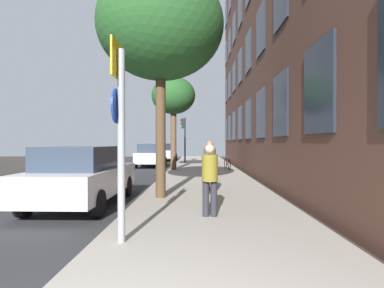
{
  "coord_description": "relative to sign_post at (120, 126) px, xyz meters",
  "views": [
    {
      "loc": [
        0.72,
        -1.78,
        1.74
      ],
      "look_at": [
        0.5,
        11.46,
        1.67
      ],
      "focal_mm": 28.84,
      "sensor_mm": 36.0,
      "label": 1
    }
  ],
  "objects": [
    {
      "name": "pedestrian_1",
      "position": [
        1.64,
        4.57,
        -0.93
      ],
      "size": [
        0.44,
        0.44,
        1.67
      ],
      "color": "olive",
      "rests_on": "sidewalk"
    },
    {
      "name": "sidewalk",
      "position": [
        1.63,
        11.81,
        -1.95
      ],
      "size": [
        4.2,
        38.0,
        0.12
      ],
      "primitive_type": "cube",
      "color": "#9E9389",
      "rests_on": "ground"
    },
    {
      "name": "bicycle_3",
      "position": [
        3.06,
        13.54,
        -1.52
      ],
      "size": [
        0.42,
        1.72,
        0.94
      ],
      "color": "black",
      "rests_on": "sidewalk"
    },
    {
      "name": "car_1",
      "position": [
        -2.01,
        16.7,
        -1.16
      ],
      "size": [
        2.01,
        4.18,
        1.62
      ],
      "color": "silver",
      "rests_on": "road_asphalt"
    },
    {
      "name": "building_facade",
      "position": [
        4.22,
        11.31,
        5.63
      ],
      "size": [
        0.56,
        27.0,
        15.22
      ],
      "color": "#513328",
      "rests_on": "ground"
    },
    {
      "name": "bicycle_1",
      "position": [
        1.83,
        8.93,
        -1.52
      ],
      "size": [
        0.52,
        1.61,
        0.93
      ],
      "color": "black",
      "rests_on": "sidewalk"
    },
    {
      "name": "tree_near",
      "position": [
        0.18,
        4.08,
        3.13
      ],
      "size": [
        3.71,
        3.71,
        6.62
      ],
      "color": "#4C3823",
      "rests_on": "sidewalk"
    },
    {
      "name": "pedestrian_0",
      "position": [
        1.53,
        1.76,
        -0.98
      ],
      "size": [
        0.44,
        0.44,
        1.58
      ],
      "color": "#26262D",
      "rests_on": "sidewalk"
    },
    {
      "name": "car_2",
      "position": [
        -1.64,
        23.92,
        -1.16
      ],
      "size": [
        1.8,
        4.39,
        1.62
      ],
      "color": "#B7B7BC",
      "rests_on": "road_asphalt"
    },
    {
      "name": "traffic_light",
      "position": [
        0.17,
        19.67,
        0.57
      ],
      "size": [
        0.43,
        0.24,
        3.59
      ],
      "color": "black",
      "rests_on": "sidewalk"
    },
    {
      "name": "car_0",
      "position": [
        -1.88,
        3.43,
        -1.16
      ],
      "size": [
        1.93,
        4.51,
        1.62
      ],
      "color": "silver",
      "rests_on": "road_asphalt"
    },
    {
      "name": "bicycle_2",
      "position": [
        1.8,
        10.63,
        -1.53
      ],
      "size": [
        0.51,
        1.69,
        0.92
      ],
      "color": "black",
      "rests_on": "sidewalk"
    },
    {
      "name": "sign_post",
      "position": [
        0.0,
        0.0,
        0.0
      ],
      "size": [
        0.15,
        0.6,
        3.26
      ],
      "color": "gray",
      "rests_on": "sidewalk"
    },
    {
      "name": "ground_plane",
      "position": [
        -1.87,
        11.81,
        -2.01
      ],
      "size": [
        41.8,
        41.8,
        0.0
      ],
      "primitive_type": "plane",
      "color": "#332D28"
    },
    {
      "name": "road_asphalt",
      "position": [
        -3.97,
        11.81,
        -2.0
      ],
      "size": [
        7.0,
        38.0,
        0.01
      ],
      "primitive_type": "cube",
      "color": "#2D2D30",
      "rests_on": "ground"
    },
    {
      "name": "bicycle_0",
      "position": [
        1.77,
        5.87,
        -1.51
      ],
      "size": [
        0.44,
        1.64,
        0.97
      ],
      "color": "black",
      "rests_on": "sidewalk"
    },
    {
      "name": "tree_far",
      "position": [
        -0.16,
        13.35,
        2.45
      ],
      "size": [
        2.6,
        2.6,
        5.51
      ],
      "color": "brown",
      "rests_on": "sidewalk"
    }
  ]
}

